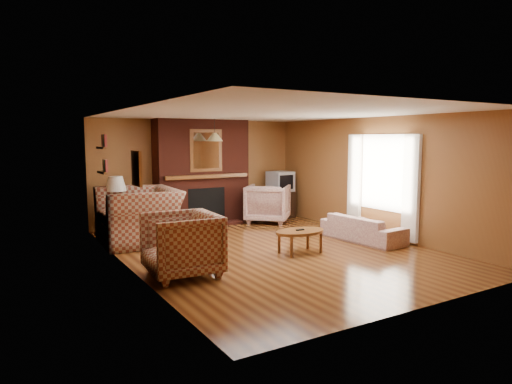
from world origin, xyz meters
TOP-DOWN VIEW (x-y plane):
  - floor at (0.00, 0.00)m, footprint 6.50×6.50m
  - ceiling at (0.00, 0.00)m, footprint 6.50×6.50m
  - wall_back at (0.00, 3.25)m, footprint 6.50×0.00m
  - wall_front at (0.00, -3.25)m, footprint 6.50×0.00m
  - wall_left at (-2.50, 0.00)m, footprint 0.00×6.50m
  - wall_right at (2.50, 0.00)m, footprint 0.00×6.50m
  - fireplace at (0.00, 2.98)m, footprint 2.20×0.82m
  - window_right at (2.45, -0.20)m, footprint 0.10×1.85m
  - bookshelf at (-2.44, 1.90)m, footprint 0.09×0.55m
  - botanical_print at (-2.47, -0.30)m, footprint 0.05×0.40m
  - pendant_light at (0.00, 2.30)m, footprint 0.36×0.36m
  - plaid_loveseat at (-1.85, 1.80)m, footprint 1.47×1.66m
  - plaid_armchair at (-1.95, -0.64)m, footprint 1.07×1.04m
  - floral_sofa at (1.90, -0.28)m, footprint 0.79×1.73m
  - floral_armchair at (1.38, 2.32)m, footprint 1.37×1.37m
  - coffee_table at (0.29, -0.44)m, footprint 0.92×0.57m
  - side_table at (-2.10, 2.45)m, footprint 0.41×0.41m
  - table_lamp at (-2.10, 2.45)m, footprint 0.41×0.41m
  - tv_stand at (2.05, 2.80)m, footprint 0.63×0.57m
  - crt_tv at (2.05, 2.79)m, footprint 0.59×0.59m

SIDE VIEW (x-z plane):
  - floor at x=0.00m, z-range 0.00..0.00m
  - floral_sofa at x=1.90m, z-range 0.00..0.49m
  - side_table at x=-2.10m, z-range 0.00..0.54m
  - tv_stand at x=2.05m, z-range 0.00..0.65m
  - coffee_table at x=0.29m, z-range 0.14..0.56m
  - floral_armchair at x=1.38m, z-range 0.00..0.89m
  - plaid_armchair at x=-1.95m, z-range 0.00..0.92m
  - plaid_loveseat at x=-1.85m, z-range 0.00..1.03m
  - crt_tv at x=2.05m, z-range 0.65..1.15m
  - table_lamp at x=-2.10m, z-range 0.58..1.26m
  - window_right at x=2.45m, z-range 0.13..2.13m
  - fireplace at x=0.00m, z-range -0.02..2.38m
  - wall_back at x=0.00m, z-range -2.05..4.45m
  - wall_front at x=0.00m, z-range -2.05..4.45m
  - wall_left at x=-2.50m, z-range -2.05..4.45m
  - wall_right at x=2.50m, z-range -2.05..4.45m
  - botanical_print at x=-2.47m, z-range 1.30..1.80m
  - bookshelf at x=-2.44m, z-range 1.31..2.02m
  - pendant_light at x=0.00m, z-range 1.76..2.24m
  - ceiling at x=0.00m, z-range 2.40..2.40m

